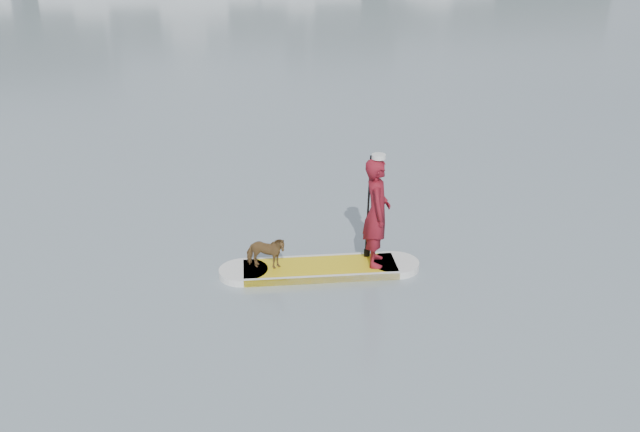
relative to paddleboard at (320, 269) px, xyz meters
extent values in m
plane|color=slate|center=(-0.60, 3.69, -0.06)|extent=(140.00, 140.00, 0.00)
cube|color=yellow|center=(0.00, 0.00, 0.00)|extent=(2.59, 1.18, 0.12)
cylinder|color=silver|center=(-1.23, 0.19, 0.00)|extent=(0.80, 0.80, 0.12)
cylinder|color=silver|center=(1.23, -0.19, 0.00)|extent=(0.80, 0.80, 0.12)
cube|color=silver|center=(0.06, 0.37, 0.00)|extent=(2.48, 0.45, 0.12)
cube|color=silver|center=(-0.06, -0.37, 0.00)|extent=(2.48, 0.45, 0.12)
imported|color=maroon|center=(0.90, -0.14, 0.96)|extent=(0.60, 0.75, 1.81)
cylinder|color=silver|center=(0.90, -0.14, 1.90)|extent=(0.22, 0.22, 0.07)
imported|color=brown|center=(-0.87, 0.14, 0.34)|extent=(0.73, 0.53, 0.56)
cylinder|color=black|center=(0.84, 0.12, 0.94)|extent=(0.08, 0.30, 1.89)
cube|color=black|center=(0.84, 0.12, 0.04)|extent=(0.10, 0.04, 0.32)
camera|label=1|loc=(-2.68, -10.03, 5.40)|focal=40.00mm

